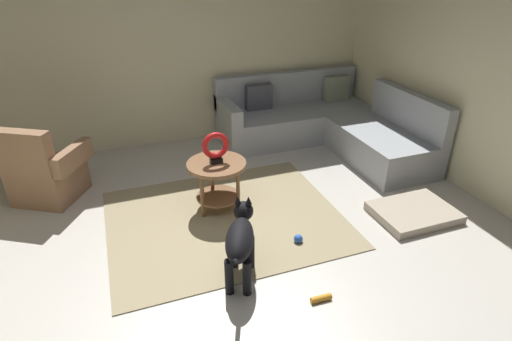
% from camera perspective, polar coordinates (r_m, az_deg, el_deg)
% --- Properties ---
extents(ground_plane, '(6.00, 6.00, 0.10)m').
position_cam_1_polar(ground_plane, '(3.71, -3.42, -13.46)').
color(ground_plane, beige).
extents(wall_back, '(6.00, 0.12, 2.70)m').
position_cam_1_polar(wall_back, '(5.78, -12.81, 16.60)').
color(wall_back, beige).
rests_on(wall_back, ground_plane).
extents(area_rug, '(2.30, 1.90, 0.01)m').
position_cam_1_polar(area_rug, '(4.25, -4.30, -6.59)').
color(area_rug, tan).
rests_on(area_rug, ground_plane).
extents(sectional_couch, '(2.20, 2.25, 0.88)m').
position_cam_1_polar(sectional_couch, '(5.85, 9.41, 6.18)').
color(sectional_couch, '#9EA3A8').
rests_on(sectional_couch, ground_plane).
extents(armchair, '(0.99, 0.92, 0.88)m').
position_cam_1_polar(armchair, '(4.96, -27.18, -0.25)').
color(armchair, '#936B4C').
rests_on(armchair, ground_plane).
extents(side_table, '(0.60, 0.60, 0.54)m').
position_cam_1_polar(side_table, '(4.21, -5.41, -0.41)').
color(side_table, brown).
rests_on(side_table, ground_plane).
extents(torus_sculpture, '(0.28, 0.08, 0.33)m').
position_cam_1_polar(torus_sculpture, '(4.08, -5.59, 3.24)').
color(torus_sculpture, black).
rests_on(torus_sculpture, side_table).
extents(dog_bed_mat, '(0.80, 0.60, 0.09)m').
position_cam_1_polar(dog_bed_mat, '(4.55, 20.89, -5.42)').
color(dog_bed_mat, '#B2A38E').
rests_on(dog_bed_mat, ground_plane).
extents(dog, '(0.42, 0.79, 0.63)m').
position_cam_1_polar(dog, '(3.34, -2.17, -9.42)').
color(dog, black).
rests_on(dog, ground_plane).
extents(dog_toy_ball, '(0.08, 0.08, 0.08)m').
position_cam_1_polar(dog_toy_ball, '(3.92, 5.85, -9.33)').
color(dog_toy_ball, blue).
rests_on(dog_toy_ball, ground_plane).
extents(dog_toy_rope, '(0.17, 0.06, 0.05)m').
position_cam_1_polar(dog_toy_rope, '(3.39, 8.95, -16.99)').
color(dog_toy_rope, orange).
rests_on(dog_toy_rope, ground_plane).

